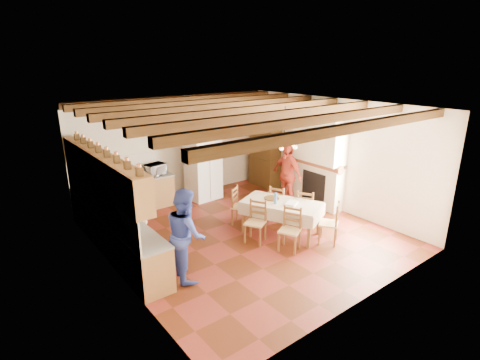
# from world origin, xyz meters

# --- Properties ---
(floor) EXTENTS (6.00, 6.50, 0.02)m
(floor) POSITION_xyz_m (0.00, 0.00, -0.01)
(floor) COLOR #4C1E0D
(floor) RESTS_ON ground
(ceiling) EXTENTS (6.00, 6.50, 0.02)m
(ceiling) POSITION_xyz_m (0.00, 0.00, 3.01)
(ceiling) COLOR silver
(ceiling) RESTS_ON ground
(wall_back) EXTENTS (6.00, 0.02, 3.00)m
(wall_back) POSITION_xyz_m (0.00, 3.26, 1.50)
(wall_back) COLOR beige
(wall_back) RESTS_ON ground
(wall_front) EXTENTS (6.00, 0.02, 3.00)m
(wall_front) POSITION_xyz_m (0.00, -3.26, 1.50)
(wall_front) COLOR beige
(wall_front) RESTS_ON ground
(wall_left) EXTENTS (0.02, 6.50, 3.00)m
(wall_left) POSITION_xyz_m (-3.01, 0.00, 1.50)
(wall_left) COLOR beige
(wall_left) RESTS_ON ground
(wall_right) EXTENTS (0.02, 6.50, 3.00)m
(wall_right) POSITION_xyz_m (3.01, 0.00, 1.50)
(wall_right) COLOR beige
(wall_right) RESTS_ON ground
(ceiling_beams) EXTENTS (6.00, 6.30, 0.16)m
(ceiling_beams) POSITION_xyz_m (0.00, 0.00, 2.91)
(ceiling_beams) COLOR #331F0B
(ceiling_beams) RESTS_ON ground
(lower_cabinets_left) EXTENTS (0.60, 4.30, 0.86)m
(lower_cabinets_left) POSITION_xyz_m (-2.70, 1.05, 0.43)
(lower_cabinets_left) COLOR brown
(lower_cabinets_left) RESTS_ON ground
(lower_cabinets_back) EXTENTS (2.30, 0.60, 0.86)m
(lower_cabinets_back) POSITION_xyz_m (-1.55, 2.95, 0.43)
(lower_cabinets_back) COLOR brown
(lower_cabinets_back) RESTS_ON ground
(countertop_left) EXTENTS (0.62, 4.30, 0.04)m
(countertop_left) POSITION_xyz_m (-2.70, 1.05, 0.88)
(countertop_left) COLOR slate
(countertop_left) RESTS_ON lower_cabinets_left
(countertop_back) EXTENTS (2.34, 0.62, 0.04)m
(countertop_back) POSITION_xyz_m (-1.55, 2.95, 0.88)
(countertop_back) COLOR slate
(countertop_back) RESTS_ON lower_cabinets_back
(backsplash_left) EXTENTS (0.03, 4.30, 0.60)m
(backsplash_left) POSITION_xyz_m (-2.98, 1.05, 1.20)
(backsplash_left) COLOR beige
(backsplash_left) RESTS_ON ground
(backsplash_back) EXTENTS (2.30, 0.03, 0.60)m
(backsplash_back) POSITION_xyz_m (-1.55, 3.23, 1.20)
(backsplash_back) COLOR beige
(backsplash_back) RESTS_ON ground
(upper_cabinets) EXTENTS (0.35, 4.20, 0.70)m
(upper_cabinets) POSITION_xyz_m (-2.83, 1.05, 1.85)
(upper_cabinets) COLOR brown
(upper_cabinets) RESTS_ON ground
(fireplace) EXTENTS (0.56, 1.60, 2.80)m
(fireplace) POSITION_xyz_m (2.72, 0.20, 1.40)
(fireplace) COLOR beige
(fireplace) RESTS_ON ground
(wall_picture) EXTENTS (0.34, 0.03, 0.42)m
(wall_picture) POSITION_xyz_m (1.55, 3.23, 1.85)
(wall_picture) COLOR #301C15
(wall_picture) RESTS_ON ground
(refrigerator) EXTENTS (0.92, 0.78, 1.77)m
(refrigerator) POSITION_xyz_m (0.55, 2.65, 0.88)
(refrigerator) COLOR white
(refrigerator) RESTS_ON floor
(hutch) EXTENTS (0.53, 1.18, 2.11)m
(hutch) POSITION_xyz_m (2.75, 2.44, 1.05)
(hutch) COLOR #36240D
(hutch) RESTS_ON floor
(dining_table) EXTENTS (1.59, 2.02, 0.79)m
(dining_table) POSITION_xyz_m (0.71, -0.49, 0.71)
(dining_table) COLOR beige
(dining_table) RESTS_ON floor
(chandelier) EXTENTS (0.47, 0.47, 0.03)m
(chandelier) POSITION_xyz_m (0.71, -0.49, 2.25)
(chandelier) COLOR black
(chandelier) RESTS_ON ground
(chair_left_near) EXTENTS (0.55, 0.56, 0.96)m
(chair_left_near) POSITION_xyz_m (0.28, -1.21, 0.48)
(chair_left_near) COLOR brown
(chair_left_near) RESTS_ON floor
(chair_left_far) EXTENTS (0.55, 0.56, 0.96)m
(chair_left_far) POSITION_xyz_m (-0.05, -0.45, 0.48)
(chair_left_far) COLOR brown
(chair_left_far) RESTS_ON floor
(chair_right_near) EXTENTS (0.56, 0.57, 0.96)m
(chair_right_near) POSITION_xyz_m (1.47, -0.56, 0.48)
(chair_right_near) COLOR brown
(chair_right_near) RESTS_ON floor
(chair_right_far) EXTENTS (0.53, 0.54, 0.96)m
(chair_right_far) POSITION_xyz_m (1.16, 0.06, 0.48)
(chair_right_far) COLOR brown
(chair_right_far) RESTS_ON floor
(chair_end_near) EXTENTS (0.57, 0.57, 0.96)m
(chair_end_near) POSITION_xyz_m (1.24, -1.47, 0.48)
(chair_end_near) COLOR brown
(chair_end_near) RESTS_ON floor
(chair_end_far) EXTENTS (0.57, 0.57, 0.96)m
(chair_end_far) POSITION_xyz_m (0.30, 0.52, 0.48)
(chair_end_far) COLOR brown
(chair_end_far) RESTS_ON floor
(person_man) EXTENTS (0.47, 0.70, 1.90)m
(person_man) POSITION_xyz_m (-2.37, 0.53, 0.95)
(person_man) COLOR white
(person_man) RESTS_ON floor
(person_woman_blue) EXTENTS (0.86, 1.00, 1.76)m
(person_woman_blue) POSITION_xyz_m (-1.97, -0.75, 0.88)
(person_woman_blue) COLOR #32439E
(person_woman_blue) RESTS_ON floor
(person_woman_red) EXTENTS (0.47, 1.06, 1.80)m
(person_woman_red) POSITION_xyz_m (2.09, 0.75, 0.90)
(person_woman_red) COLOR #C23E2C
(person_woman_red) RESTS_ON floor
(microwave) EXTENTS (0.64, 0.51, 0.31)m
(microwave) POSITION_xyz_m (-0.81, 2.95, 1.06)
(microwave) COLOR silver
(microwave) RESTS_ON countertop_back
(fridge_vase) EXTENTS (0.34, 0.34, 0.33)m
(fridge_vase) POSITION_xyz_m (0.46, 2.65, 1.93)
(fridge_vase) COLOR #36240D
(fridge_vase) RESTS_ON refrigerator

